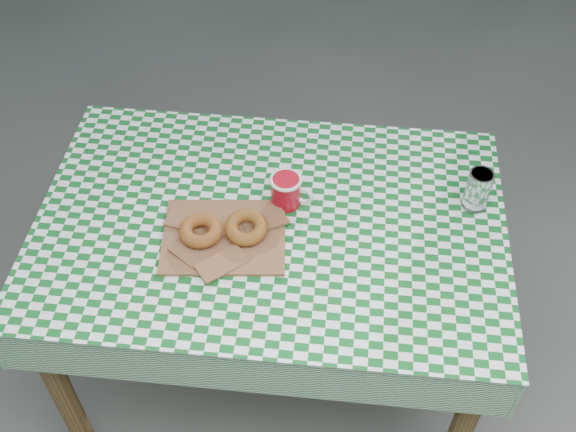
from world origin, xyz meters
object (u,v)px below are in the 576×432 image
Objects in this scene: paper_bag at (224,236)px; drinking_glass at (478,190)px; coffee_mug at (286,191)px; table at (273,307)px.

paper_bag is 2.64× the size of drinking_glass.
drinking_glass reaches higher than coffee_mug.
drinking_glass reaches higher than table.
table is 0.41m from paper_bag.
table is 7.63× the size of coffee_mug.
drinking_glass is at bearing 18.20° from paper_bag.
coffee_mug is 0.49m from drinking_glass.
coffee_mug reaches higher than paper_bag.
table is at bearing -101.48° from coffee_mug.
drinking_glass is at bearing 18.60° from coffee_mug.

